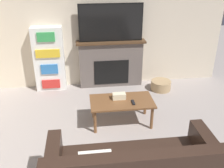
# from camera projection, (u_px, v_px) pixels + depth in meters

# --- Properties ---
(wall_back) EXTENTS (5.55, 0.06, 2.70)m
(wall_back) POSITION_uv_depth(u_px,v_px,m) (95.00, 24.00, 5.44)
(wall_back) COLOR beige
(wall_back) RESTS_ON ground_plane
(fireplace) EXTENTS (1.46, 0.28, 1.02)m
(fireplace) POSITION_uv_depth(u_px,v_px,m) (111.00, 63.00, 5.71)
(fireplace) COLOR #605651
(fireplace) RESTS_ON ground_plane
(tv) EXTENTS (1.32, 0.03, 0.77)m
(tv) POSITION_uv_depth(u_px,v_px,m) (111.00, 23.00, 5.31)
(tv) COLOR black
(tv) RESTS_ON fireplace
(coffee_table) EXTENTS (1.06, 0.58, 0.44)m
(coffee_table) POSITION_uv_depth(u_px,v_px,m) (122.00, 103.00, 4.40)
(coffee_table) COLOR brown
(coffee_table) RESTS_ON ground_plane
(tissue_box) EXTENTS (0.22, 0.12, 0.10)m
(tissue_box) POSITION_uv_depth(u_px,v_px,m) (119.00, 96.00, 4.42)
(tissue_box) COLOR beige
(tissue_box) RESTS_ON coffee_table
(remote_control) EXTENTS (0.04, 0.15, 0.02)m
(remote_control) POSITION_uv_depth(u_px,v_px,m) (133.00, 102.00, 4.30)
(remote_control) COLOR black
(remote_control) RESTS_ON coffee_table
(bookshelf) EXTENTS (0.62, 0.29, 1.36)m
(bookshelf) POSITION_uv_depth(u_px,v_px,m) (49.00, 59.00, 5.47)
(bookshelf) COLOR white
(bookshelf) RESTS_ON ground_plane
(storage_basket) EXTENTS (0.43, 0.43, 0.20)m
(storage_basket) POSITION_uv_depth(u_px,v_px,m) (161.00, 85.00, 5.67)
(storage_basket) COLOR tan
(storage_basket) RESTS_ON ground_plane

